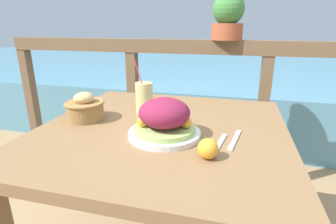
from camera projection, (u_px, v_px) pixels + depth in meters
The scene contains 10 objects.
patio_table at pixel (163, 150), 1.08m from camera, with size 0.96×0.97×0.78m.
railing_fence at pixel (195, 86), 1.79m from camera, with size 2.80×0.08×1.07m.
sea_backdrop at pixel (218, 82), 4.24m from camera, with size 12.00×4.00×0.57m.
salad_plate at pixel (164, 120), 0.94m from camera, with size 0.26×0.26×0.14m.
drink_glass at pixel (144, 98), 1.19m from camera, with size 0.08×0.08×0.24m.
bread_basket at pixel (86, 108), 1.12m from camera, with size 0.17×0.17×0.12m.
potted_plant at pixel (228, 17), 1.61m from camera, with size 0.19×0.19×0.28m.
fork at pixel (219, 144), 0.89m from camera, with size 0.05×0.18×0.00m.
knife at pixel (235, 140), 0.92m from camera, with size 0.04×0.18×0.00m.
orange_near_basket at pixel (208, 149), 0.79m from camera, with size 0.06×0.06×0.06m.
Camera 1 is at (0.27, -0.94, 1.16)m, focal length 28.00 mm.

